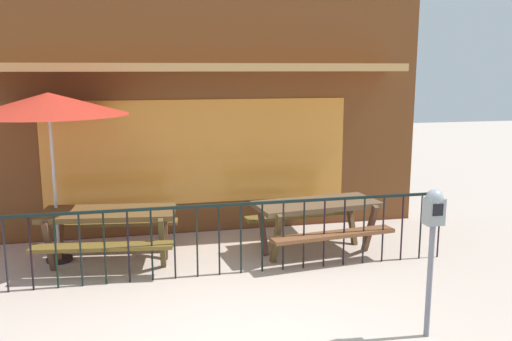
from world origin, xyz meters
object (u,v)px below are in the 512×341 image
picnic_table_right (316,213)px  patio_umbrella (49,105)px  parking_meter_near (433,224)px  picnic_table_left (109,222)px

picnic_table_right → patio_umbrella: (-3.66, 0.46, 1.60)m
parking_meter_near → picnic_table_right: bearing=96.0°
picnic_table_right → parking_meter_near: parking_meter_near is taller
picnic_table_left → patio_umbrella: size_ratio=0.83×
picnic_table_left → parking_meter_near: (3.23, -2.82, 0.57)m
picnic_table_left → picnic_table_right: bearing=-3.0°
picnic_table_right → parking_meter_near: size_ratio=1.27×
picnic_table_left → picnic_table_right: 2.95m
picnic_table_left → patio_umbrella: (-0.72, 0.31, 1.60)m
picnic_table_left → patio_umbrella: bearing=156.9°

